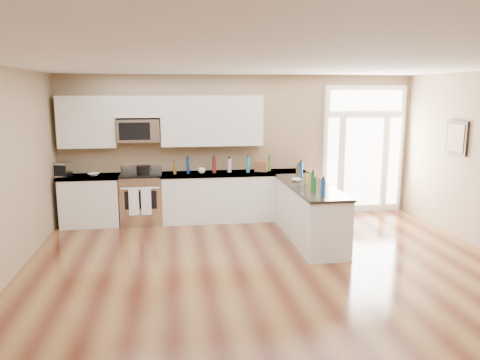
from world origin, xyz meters
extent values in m
plane|color=#4C2315|center=(0.00, 0.00, 0.00)|extent=(8.00, 8.00, 0.00)
plane|color=#967E5F|center=(0.00, 4.00, 1.40)|extent=(7.00, 0.00, 7.00)
plane|color=white|center=(0.00, 0.00, 2.80)|extent=(8.00, 8.00, 0.00)
cube|color=white|center=(-2.87, 3.69, 0.45)|extent=(1.06, 0.62, 0.90)
cube|color=black|center=(-2.87, 3.69, 0.05)|extent=(1.02, 0.52, 0.10)
cube|color=black|center=(-2.87, 3.69, 0.92)|extent=(1.10, 0.66, 0.04)
cube|color=white|center=(-0.16, 3.69, 0.45)|extent=(2.81, 0.62, 0.90)
cube|color=black|center=(-0.16, 3.69, 0.05)|extent=(2.77, 0.52, 0.10)
cube|color=black|center=(-0.16, 3.69, 0.92)|extent=(2.85, 0.66, 0.04)
cube|color=white|center=(0.93, 2.24, 0.45)|extent=(0.65, 2.28, 0.90)
cube|color=black|center=(0.93, 2.24, 0.05)|extent=(0.61, 2.18, 0.10)
cube|color=black|center=(0.93, 2.24, 0.92)|extent=(0.69, 2.32, 0.04)
cube|color=white|center=(-2.88, 3.83, 1.93)|extent=(1.04, 0.33, 0.95)
cube|color=white|center=(-0.57, 3.83, 1.93)|extent=(1.94, 0.33, 0.95)
cube|color=white|center=(-1.95, 3.83, 2.20)|extent=(0.82, 0.33, 0.40)
cube|color=silver|center=(-1.95, 3.80, 1.76)|extent=(0.78, 0.40, 0.42)
cube|color=black|center=(-2.01, 3.59, 1.76)|extent=(0.56, 0.01, 0.32)
cube|color=white|center=(2.55, 3.96, 1.30)|extent=(1.70, 0.08, 2.60)
cube|color=white|center=(2.55, 3.91, 1.05)|extent=(0.78, 0.02, 1.80)
cube|color=white|center=(1.89, 3.91, 1.05)|extent=(0.22, 0.02, 1.80)
cube|color=white|center=(3.21, 3.91, 1.05)|extent=(0.22, 0.02, 1.80)
cube|color=white|center=(2.55, 3.91, 2.30)|extent=(1.50, 0.02, 0.40)
cube|color=black|center=(3.47, 2.20, 1.70)|extent=(0.04, 0.58, 0.58)
cube|color=brown|center=(3.45, 2.20, 1.70)|extent=(0.01, 0.46, 0.46)
cube|color=silver|center=(-1.93, 3.69, 0.46)|extent=(0.78, 0.64, 0.92)
cube|color=black|center=(-1.93, 3.69, 0.94)|extent=(0.78, 0.60, 0.03)
cube|color=silver|center=(-1.93, 3.99, 1.01)|extent=(0.78, 0.04, 0.14)
cube|color=black|center=(-1.93, 3.37, 0.52)|extent=(0.58, 0.01, 0.34)
cylinder|color=silver|center=(-1.93, 3.34, 0.74)|extent=(0.70, 0.02, 0.02)
cube|color=white|center=(-2.05, 3.33, 0.50)|extent=(0.18, 0.02, 0.50)
cube|color=white|center=(-1.83, 3.33, 0.50)|extent=(0.18, 0.02, 0.50)
cylinder|color=black|center=(-1.89, 3.65, 1.04)|extent=(0.25, 0.25, 0.18)
cube|color=silver|center=(-3.35, 3.66, 1.07)|extent=(0.38, 0.34, 0.26)
cube|color=brown|center=(0.38, 3.73, 1.04)|extent=(0.29, 0.26, 0.20)
imported|color=white|center=(-2.79, 3.68, 0.96)|extent=(0.25, 0.25, 0.05)
imported|color=white|center=(0.78, 2.60, 0.97)|extent=(0.21, 0.21, 0.05)
imported|color=white|center=(-0.79, 3.65, 0.99)|extent=(0.14, 0.14, 0.11)
cylinder|color=#19591E|center=(0.83, 1.70, 1.03)|extent=(0.07, 0.07, 0.19)
cylinder|color=navy|center=(0.87, 1.40, 1.07)|extent=(0.07, 0.07, 0.26)
cylinder|color=brown|center=(0.92, 3.00, 1.05)|extent=(0.08, 0.08, 0.21)
cylinder|color=olive|center=(0.88, 2.35, 1.03)|extent=(0.07, 0.07, 0.19)
cylinder|color=#26727F|center=(0.10, 3.65, 1.09)|extent=(0.07, 0.07, 0.30)
cylinder|color=#591919|center=(-0.55, 3.68, 1.09)|extent=(0.08, 0.08, 0.30)
cylinder|color=#B2B2B7|center=(-0.25, 3.73, 1.07)|extent=(0.08, 0.08, 0.26)
cylinder|color=navy|center=(-1.05, 3.65, 1.09)|extent=(0.06, 0.06, 0.31)
cylinder|color=#3F7226|center=(0.55, 3.79, 1.07)|extent=(0.06, 0.06, 0.27)
cylinder|color=#19591E|center=(0.91, 2.05, 1.07)|extent=(0.06, 0.06, 0.25)
cylinder|color=navy|center=(0.88, 2.70, 1.10)|extent=(0.08, 0.08, 0.32)
cylinder|color=brown|center=(-1.30, 3.64, 1.05)|extent=(0.06, 0.06, 0.22)
camera|label=1|loc=(-1.31, -5.14, 2.46)|focal=35.00mm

